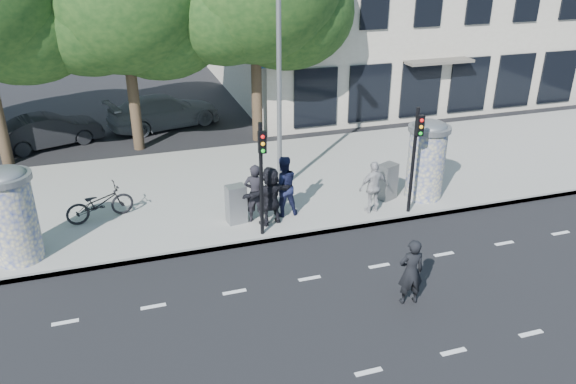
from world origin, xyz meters
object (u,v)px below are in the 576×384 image
object	(u,v)px
street_lamp	(279,54)
man_road	(411,272)
ped_b	(255,194)
ad_column_left	(12,213)
traffic_pole_near	(262,169)
car_mid	(49,131)
ad_column_right	(427,158)
ped_f	(270,196)
cabinet_right	(387,182)
bicycle	(100,203)
ped_e	(374,187)
car_right	(164,111)
ped_c	(283,186)
cabinet_left	(236,204)
traffic_pole_far	(415,150)

from	to	relation	value
street_lamp	man_road	distance (m)	8.04
ped_b	ad_column_left	bearing A→B (deg)	25.82
traffic_pole_near	car_mid	world-z (taller)	traffic_pole_near
ad_column_right	car_mid	xyz separation A→B (m)	(-12.21, 9.44, -0.85)
ad_column_left	man_road	bearing A→B (deg)	-27.62
ped_f	cabinet_right	xyz separation A→B (m)	(4.14, 0.50, -0.30)
bicycle	car_mid	bearing A→B (deg)	-0.84
ped_f	man_road	bearing A→B (deg)	101.34
ped_b	man_road	world-z (taller)	ped_b
ped_e	car_right	size ratio (longest dim) A/B	0.33
man_road	cabinet_right	world-z (taller)	man_road
ped_c	cabinet_left	xyz separation A→B (m)	(-1.50, -0.06, -0.37)
ad_column_left	traffic_pole_far	bearing A→B (deg)	-3.55
ped_c	man_road	bearing A→B (deg)	107.42
ad_column_right	traffic_pole_near	distance (m)	5.91
ped_f	ped_c	bearing A→B (deg)	-153.00
street_lamp	ad_column_left	bearing A→B (deg)	-165.06
ped_c	traffic_pole_far	bearing A→B (deg)	164.74
street_lamp	bicycle	size ratio (longest dim) A/B	3.91
ad_column_left	car_right	world-z (taller)	ad_column_left
cabinet_left	cabinet_right	distance (m)	5.11
ped_b	ped_e	xyz separation A→B (m)	(3.68, -0.47, -0.08)
traffic_pole_near	ped_f	distance (m)	1.38
ped_b	car_right	size ratio (longest dim) A/B	0.37
ped_f	car_mid	bearing A→B (deg)	-67.94
street_lamp	bicycle	bearing A→B (deg)	-176.27
ped_e	man_road	xyz separation A→B (m)	(-1.15, -4.47, -0.14)
cabinet_left	ped_b	bearing A→B (deg)	-22.10
ad_column_left	ad_column_right	xyz separation A→B (m)	(12.40, 0.20, 0.00)
ad_column_left	car_mid	bearing A→B (deg)	88.89
street_lamp	man_road	size ratio (longest dim) A/B	4.65
car_right	car_mid	bearing A→B (deg)	87.91
ped_e	cabinet_left	distance (m)	4.30
car_right	traffic_pole_near	bearing A→B (deg)	171.46
traffic_pole_far	ped_b	size ratio (longest dim) A/B	1.82
ped_c	traffic_pole_near	bearing A→B (deg)	48.41
ad_column_left	cabinet_right	world-z (taller)	ad_column_left
ad_column_right	bicycle	size ratio (longest dim) A/B	1.30
ad_column_right	car_right	bearing A→B (deg)	124.53
street_lamp	ped_e	bearing A→B (deg)	-46.84
ad_column_right	traffic_pole_near	xyz separation A→B (m)	(-5.80, -0.91, 0.69)
bicycle	car_right	xyz separation A→B (m)	(2.96, 9.10, 0.05)
street_lamp	car_right	size ratio (longest dim) A/B	1.57
ad_column_left	ped_c	distance (m)	7.57
ped_c	car_right	world-z (taller)	ped_c
man_road	bicycle	world-z (taller)	man_road
ad_column_right	car_mid	bearing A→B (deg)	142.31
traffic_pole_near	man_road	size ratio (longest dim) A/B	1.98
traffic_pole_far	man_road	size ratio (longest dim) A/B	1.98
traffic_pole_near	street_lamp	size ratio (longest dim) A/B	0.42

